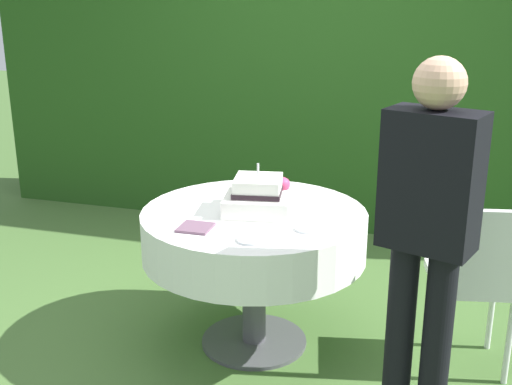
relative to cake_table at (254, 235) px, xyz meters
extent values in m
plane|color=#476B33|center=(0.00, 0.00, -0.62)|extent=(20.00, 20.00, 0.00)
cube|color=#234C19|center=(0.00, 2.13, 0.85)|extent=(5.57, 0.63, 2.95)
cylinder|color=#4C4C51|center=(0.00, 0.00, -0.61)|extent=(0.57, 0.57, 0.02)
cylinder|color=#4C4C51|center=(0.00, 0.00, -0.26)|extent=(0.12, 0.12, 0.72)
cylinder|color=brown|center=(0.00, 0.00, 0.11)|extent=(1.12, 1.12, 0.03)
cylinder|color=white|center=(0.00, 0.00, 0.01)|extent=(1.15, 1.15, 0.24)
cube|color=white|center=(0.02, 0.01, 0.17)|extent=(0.38, 0.38, 0.09)
cube|color=white|center=(0.02, 0.01, 0.26)|extent=(0.27, 0.27, 0.09)
cube|color=black|center=(0.02, 0.01, 0.23)|extent=(0.28, 0.28, 0.03)
sphere|color=#D13866|center=(0.11, 0.14, 0.24)|extent=(0.08, 0.08, 0.08)
cylinder|color=silver|center=(0.02, 0.01, 0.34)|extent=(0.01, 0.01, 0.07)
cylinder|color=white|center=(-0.17, 0.26, 0.13)|extent=(0.11, 0.11, 0.01)
cylinder|color=white|center=(0.32, -0.18, 0.13)|extent=(0.12, 0.12, 0.01)
cylinder|color=white|center=(0.11, -0.39, 0.13)|extent=(0.14, 0.14, 0.01)
cube|color=#6B4C60|center=(-0.19, -0.32, 0.13)|extent=(0.15, 0.15, 0.01)
cylinder|color=white|center=(1.21, 0.30, -0.40)|extent=(0.03, 0.03, 0.45)
cylinder|color=white|center=(0.90, 0.24, -0.40)|extent=(0.03, 0.03, 0.45)
cylinder|color=white|center=(1.27, -0.01, -0.40)|extent=(0.03, 0.03, 0.45)
cylinder|color=white|center=(0.96, -0.08, -0.40)|extent=(0.03, 0.03, 0.45)
cube|color=white|center=(1.08, 0.11, -0.15)|extent=(0.47, 0.47, 0.04)
cube|color=white|center=(1.12, -0.06, 0.07)|extent=(0.40, 0.12, 0.40)
cylinder|color=black|center=(0.94, -0.51, -0.20)|extent=(0.12, 0.12, 0.85)
cylinder|color=black|center=(0.78, -0.46, -0.20)|extent=(0.12, 0.12, 0.85)
cube|color=black|center=(0.86, -0.49, 0.50)|extent=(0.41, 0.31, 0.55)
sphere|color=tan|center=(0.86, -0.49, 0.88)|extent=(0.20, 0.20, 0.20)
camera|label=1|loc=(0.90, -2.95, 1.20)|focal=45.19mm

